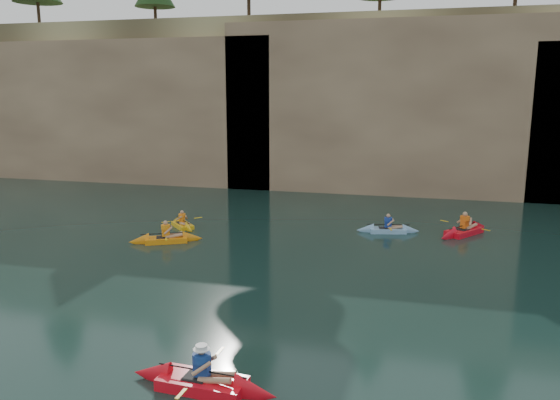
# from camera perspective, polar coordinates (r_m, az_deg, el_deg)

# --- Properties ---
(ground) EXTENTS (160.00, 160.00, 0.00)m
(ground) POSITION_cam_1_polar(r_m,az_deg,el_deg) (15.44, 2.66, -14.45)
(ground) COLOR black
(ground) RESTS_ON ground
(cliff) EXTENTS (70.00, 16.00, 12.00)m
(cliff) POSITION_cam_1_polar(r_m,az_deg,el_deg) (43.69, 11.03, 10.32)
(cliff) COLOR tan
(cliff) RESTS_ON ground
(cliff_slab_west) EXTENTS (26.00, 2.40, 10.56)m
(cliff_slab_west) POSITION_cam_1_polar(r_m,az_deg,el_deg) (42.81, -17.89, 9.00)
(cliff_slab_west) COLOR tan
(cliff_slab_west) RESTS_ON ground
(cliff_slab_center) EXTENTS (24.00, 2.40, 11.40)m
(cliff_slab_center) POSITION_cam_1_polar(r_m,az_deg,el_deg) (36.22, 13.45, 9.54)
(cliff_slab_center) COLOR tan
(cliff_slab_center) RESTS_ON ground
(sea_cave_west) EXTENTS (4.50, 1.00, 4.00)m
(sea_cave_west) POSITION_cam_1_polar(r_m,az_deg,el_deg) (41.46, -15.75, 4.50)
(sea_cave_west) COLOR black
(sea_cave_west) RESTS_ON ground
(sea_cave_center) EXTENTS (3.50, 1.00, 3.20)m
(sea_cave_center) POSITION_cam_1_polar(r_m,az_deg,el_deg) (36.55, 3.67, 3.39)
(sea_cave_center) COLOR black
(sea_cave_center) RESTS_ON ground
(sea_cave_east) EXTENTS (5.00, 1.00, 4.50)m
(sea_cave_east) POSITION_cam_1_polar(r_m,az_deg,el_deg) (36.54, 25.81, 3.28)
(sea_cave_east) COLOR black
(sea_cave_east) RESTS_ON ground
(main_kayaker) EXTENTS (3.64, 2.43, 1.34)m
(main_kayaker) POSITION_cam_1_polar(r_m,az_deg,el_deg) (13.29, -8.11, -18.29)
(main_kayaker) COLOR red
(main_kayaker) RESTS_ON ground
(kayaker_orange) EXTENTS (3.25, 2.22, 1.24)m
(kayaker_orange) POSITION_cam_1_polar(r_m,az_deg,el_deg) (25.06, -11.82, -4.01)
(kayaker_orange) COLOR orange
(kayaker_orange) RESTS_ON ground
(kayaker_red_far) EXTENTS (2.82, 3.43, 1.35)m
(kayaker_red_far) POSITION_cam_1_polar(r_m,az_deg,el_deg) (27.31, 18.67, -3.07)
(kayaker_red_far) COLOR red
(kayaker_red_far) RESTS_ON ground
(kayaker_yellow) EXTENTS (2.30, 2.29, 1.06)m
(kayaker_yellow) POSITION_cam_1_polar(r_m,az_deg,el_deg) (27.62, -10.17, -2.54)
(kayaker_yellow) COLOR yellow
(kayaker_yellow) RESTS_ON ground
(kayaker_ltblue_mid) EXTENTS (3.08, 2.24, 1.14)m
(kayaker_ltblue_mid) POSITION_cam_1_polar(r_m,az_deg,el_deg) (26.70, 11.20, -3.05)
(kayaker_ltblue_mid) COLOR #82B2DA
(kayaker_ltblue_mid) RESTS_ON ground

